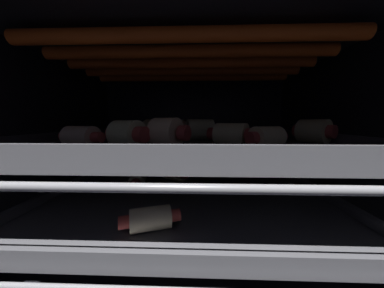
{
  "coord_description": "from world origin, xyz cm",
  "views": [
    {
      "loc": [
        1.64,
        -33.67,
        21.05
      ],
      "look_at": [
        0.0,
        11.53,
        15.88
      ],
      "focal_mm": 18.51,
      "sensor_mm": 36.0,
      "label": 1
    }
  ],
  "objects_px": {
    "baking_tray_upper": "(190,141)",
    "pig_in_blanket_upper_5": "(153,126)",
    "pig_in_blanket_lower_3": "(147,162)",
    "pig_in_blanket_lower_5": "(205,165)",
    "pig_in_blanket_upper_9": "(313,131)",
    "pig_in_blanket_upper_10": "(200,130)",
    "pig_in_blanket_lower_0": "(129,167)",
    "pig_in_blanket_upper_3": "(183,126)",
    "oven_rack_lower": "(190,191)",
    "pig_in_blanket_upper_6": "(127,134)",
    "baking_tray_lower": "(190,187)",
    "pig_in_blanket_lower_2": "(174,171)",
    "pig_in_blanket_upper_4": "(192,128)",
    "pig_in_blanket_lower_1": "(138,179)",
    "pig_in_blanket_upper_7": "(81,137)",
    "oven_rack_upper": "(190,146)",
    "pig_in_blanket_upper_0": "(231,134)",
    "pig_in_blanket_upper_8": "(161,130)",
    "pig_in_blanket_lower_4": "(150,219)",
    "pig_in_blanket_upper_1": "(153,128)",
    "pig_in_blanket_upper_2": "(166,133)",
    "pig_in_blanket_upper_11": "(267,137)",
    "heating_element": "(189,63)"
  },
  "relations": [
    {
      "from": "oven_rack_lower",
      "to": "pig_in_blanket_upper_6",
      "type": "height_order",
      "value": "pig_in_blanket_upper_6"
    },
    {
      "from": "heating_element",
      "to": "pig_in_blanket_lower_2",
      "type": "xyz_separation_m",
      "value": [
        -0.03,
        0.03,
        -0.19
      ]
    },
    {
      "from": "pig_in_blanket_lower_2",
      "to": "pig_in_blanket_upper_5",
      "type": "xyz_separation_m",
      "value": [
        -0.07,
        0.13,
        0.08
      ]
    },
    {
      "from": "pig_in_blanket_upper_7",
      "to": "pig_in_blanket_upper_11",
      "type": "xyz_separation_m",
      "value": [
        0.21,
        -0.0,
        -0.0
      ]
    },
    {
      "from": "pig_in_blanket_lower_4",
      "to": "pig_in_blanket_upper_6",
      "type": "height_order",
      "value": "pig_in_blanket_upper_6"
    },
    {
      "from": "pig_in_blanket_lower_1",
      "to": "pig_in_blanket_upper_7",
      "type": "relative_size",
      "value": 1.02
    },
    {
      "from": "oven_rack_upper",
      "to": "pig_in_blanket_upper_0",
      "type": "height_order",
      "value": "pig_in_blanket_upper_0"
    },
    {
      "from": "pig_in_blanket_upper_0",
      "to": "pig_in_blanket_upper_7",
      "type": "xyz_separation_m",
      "value": [
        -0.17,
        -0.02,
        -0.0
      ]
    },
    {
      "from": "pig_in_blanket_lower_2",
      "to": "pig_in_blanket_upper_7",
      "type": "height_order",
      "value": "pig_in_blanket_upper_7"
    },
    {
      "from": "pig_in_blanket_lower_2",
      "to": "pig_in_blanket_upper_4",
      "type": "bearing_deg",
      "value": 54.17
    },
    {
      "from": "oven_rack_upper",
      "to": "oven_rack_lower",
      "type": "bearing_deg",
      "value": 90.0
    },
    {
      "from": "pig_in_blanket_lower_3",
      "to": "pig_in_blanket_upper_4",
      "type": "bearing_deg",
      "value": -26.71
    },
    {
      "from": "oven_rack_lower",
      "to": "pig_in_blanket_upper_3",
      "type": "xyz_separation_m",
      "value": [
        -0.02,
        0.16,
        0.11
      ]
    },
    {
      "from": "pig_in_blanket_upper_4",
      "to": "pig_in_blanket_lower_2",
      "type": "bearing_deg",
      "value": -125.83
    },
    {
      "from": "pig_in_blanket_upper_0",
      "to": "pig_in_blanket_upper_6",
      "type": "xyz_separation_m",
      "value": [
        -0.12,
        -0.02,
        0.0
      ]
    },
    {
      "from": "baking_tray_lower",
      "to": "baking_tray_upper",
      "type": "height_order",
      "value": "baking_tray_upper"
    },
    {
      "from": "pig_in_blanket_lower_0",
      "to": "pig_in_blanket_upper_5",
      "type": "bearing_deg",
      "value": 70.11
    },
    {
      "from": "pig_in_blanket_upper_3",
      "to": "pig_in_blanket_upper_0",
      "type": "bearing_deg",
      "value": -73.1
    },
    {
      "from": "pig_in_blanket_upper_2",
      "to": "pig_in_blanket_upper_10",
      "type": "relative_size",
      "value": 0.88
    },
    {
      "from": "pig_in_blanket_upper_3",
      "to": "pig_in_blanket_lower_0",
      "type": "bearing_deg",
      "value": -140.55
    },
    {
      "from": "pig_in_blanket_upper_5",
      "to": "pig_in_blanket_upper_6",
      "type": "distance_m",
      "value": 0.28
    },
    {
      "from": "pig_in_blanket_upper_3",
      "to": "pig_in_blanket_lower_3",
      "type": "bearing_deg",
      "value": -158.8
    },
    {
      "from": "pig_in_blanket_upper_5",
      "to": "pig_in_blanket_upper_11",
      "type": "xyz_separation_m",
      "value": [
        0.19,
        -0.28,
        -0.0
      ]
    },
    {
      "from": "pig_in_blanket_lower_4",
      "to": "pig_in_blanket_upper_7",
      "type": "bearing_deg",
      "value": 162.8
    },
    {
      "from": "oven_rack_lower",
      "to": "baking_tray_upper",
      "type": "height_order",
      "value": "baking_tray_upper"
    },
    {
      "from": "oven_rack_lower",
      "to": "pig_in_blanket_upper_10",
      "type": "height_order",
      "value": "pig_in_blanket_upper_10"
    },
    {
      "from": "pig_in_blanket_upper_9",
      "to": "pig_in_blanket_upper_10",
      "type": "distance_m",
      "value": 0.16
    },
    {
      "from": "pig_in_blanket_upper_7",
      "to": "pig_in_blanket_upper_9",
      "type": "bearing_deg",
      "value": 11.38
    },
    {
      "from": "oven_rack_lower",
      "to": "oven_rack_upper",
      "type": "distance_m",
      "value": 0.08
    },
    {
      "from": "pig_in_blanket_lower_1",
      "to": "pig_in_blanket_lower_5",
      "type": "relative_size",
      "value": 0.93
    },
    {
      "from": "pig_in_blanket_upper_10",
      "to": "pig_in_blanket_upper_11",
      "type": "height_order",
      "value": "pig_in_blanket_upper_10"
    },
    {
      "from": "pig_in_blanket_lower_0",
      "to": "pig_in_blanket_upper_2",
      "type": "height_order",
      "value": "pig_in_blanket_upper_2"
    },
    {
      "from": "pig_in_blanket_upper_5",
      "to": "pig_in_blanket_upper_6",
      "type": "xyz_separation_m",
      "value": [
        0.04,
        -0.28,
        -0.0
      ]
    },
    {
      "from": "oven_rack_lower",
      "to": "pig_in_blanket_upper_8",
      "type": "bearing_deg",
      "value": 132.33
    },
    {
      "from": "pig_in_blanket_upper_5",
      "to": "pig_in_blanket_upper_8",
      "type": "distance_m",
      "value": 0.1
    },
    {
      "from": "pig_in_blanket_upper_3",
      "to": "pig_in_blanket_upper_10",
      "type": "height_order",
      "value": "pig_in_blanket_upper_3"
    },
    {
      "from": "pig_in_blanket_lower_3",
      "to": "pig_in_blanket_lower_5",
      "type": "relative_size",
      "value": 0.93
    },
    {
      "from": "pig_in_blanket_lower_5",
      "to": "pig_in_blanket_lower_0",
      "type": "bearing_deg",
      "value": -172.68
    },
    {
      "from": "baking_tray_upper",
      "to": "pig_in_blanket_upper_1",
      "type": "relative_size",
      "value": 8.63
    },
    {
      "from": "pig_in_blanket_lower_5",
      "to": "pig_in_blanket_lower_3",
      "type": "bearing_deg",
      "value": 165.85
    },
    {
      "from": "baking_tray_lower",
      "to": "pig_in_blanket_upper_10",
      "type": "bearing_deg",
      "value": -52.64
    },
    {
      "from": "pig_in_blanket_upper_3",
      "to": "pig_in_blanket_upper_8",
      "type": "distance_m",
      "value": 0.1
    },
    {
      "from": "pig_in_blanket_upper_7",
      "to": "baking_tray_lower",
      "type": "bearing_deg",
      "value": 45.91
    },
    {
      "from": "pig_in_blanket_upper_7",
      "to": "pig_in_blanket_upper_8",
      "type": "bearing_deg",
      "value": 74.08
    },
    {
      "from": "baking_tray_upper",
      "to": "pig_in_blanket_upper_5",
      "type": "height_order",
      "value": "pig_in_blanket_upper_5"
    },
    {
      "from": "pig_in_blanket_lower_2",
      "to": "pig_in_blanket_upper_6",
      "type": "bearing_deg",
      "value": -102.27
    },
    {
      "from": "oven_rack_lower",
      "to": "pig_in_blanket_upper_0",
      "type": "xyz_separation_m",
      "value": [
        0.05,
        -0.1,
        0.11
      ]
    },
    {
      "from": "pig_in_blanket_upper_4",
      "to": "pig_in_blanket_upper_5",
      "type": "bearing_deg",
      "value": 138.74
    },
    {
      "from": "pig_in_blanket_upper_8",
      "to": "pig_in_blanket_upper_10",
      "type": "bearing_deg",
      "value": -48.88
    },
    {
      "from": "heating_element",
      "to": "pig_in_blanket_upper_7",
      "type": "relative_size",
      "value": 6.68
    }
  ]
}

